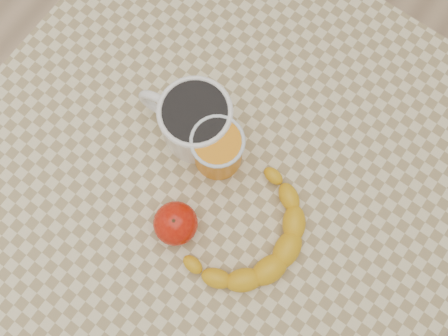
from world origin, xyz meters
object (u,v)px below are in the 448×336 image
Objects in this scene: coffee_mug at (194,119)px; banana at (250,238)px; table at (224,182)px; apple at (176,223)px; orange_juice_glass at (218,149)px.

banana is (0.17, -0.09, -0.03)m from coffee_mug.
apple is at bearing -93.57° from table.
apple is at bearing -138.55° from banana.
table is at bearing -20.66° from coffee_mug.
orange_juice_glass is 1.19× the size of apple.
banana is at bearing 25.08° from apple.
orange_juice_glass is (-0.02, 0.01, 0.13)m from table.
table is 2.90× the size of banana.
apple is (-0.01, -0.11, 0.12)m from table.
banana is at bearing -34.45° from table.
banana is (0.09, -0.06, 0.10)m from table.
coffee_mug is 0.06m from orange_juice_glass.
apple is at bearing -63.85° from coffee_mug.
apple reaches higher than table.
orange_juice_glass is at bearing 96.23° from apple.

